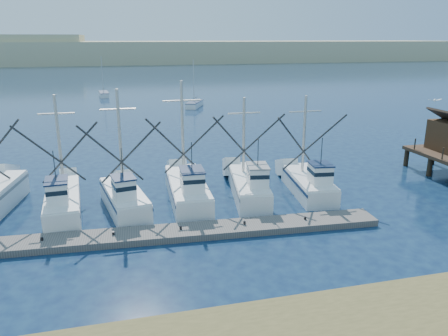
{
  "coord_description": "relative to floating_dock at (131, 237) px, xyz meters",
  "views": [
    {
      "loc": [
        -7.77,
        -19.17,
        11.61
      ],
      "look_at": [
        -0.9,
        8.0,
        3.23
      ],
      "focal_mm": 35.0,
      "sensor_mm": 36.0,
      "label": 1
    }
  ],
  "objects": [
    {
      "name": "sailboat_far",
      "position": [
        -2.26,
        68.94,
        0.29
      ],
      "size": [
        2.11,
        5.86,
        8.1
      ],
      "rotation": [
        0.0,
        0.0,
        0.08
      ],
      "color": "white",
      "rests_on": "ground"
    },
    {
      "name": "flying_gull",
      "position": [
        22.85,
        3.29,
        6.94
      ],
      "size": [
        1.09,
        0.2,
        0.2
      ],
      "color": "white",
      "rests_on": "ground"
    },
    {
      "name": "trawler_fleet",
      "position": [
        -1.02,
        5.18,
        0.77
      ],
      "size": [
        30.87,
        9.89,
        9.21
      ],
      "color": "white",
      "rests_on": "ground"
    },
    {
      "name": "sailboat_near",
      "position": [
        13.22,
        50.58,
        0.28
      ],
      "size": [
        4.12,
        6.16,
        8.1
      ],
      "rotation": [
        0.0,
        0.0,
        -0.42
      ],
      "color": "white",
      "rests_on": "ground"
    },
    {
      "name": "ground",
      "position": [
        7.34,
        -5.29,
        -0.21
      ],
      "size": [
        500.0,
        500.0,
        0.0
      ],
      "primitive_type": "plane",
      "color": "#0D1B3A",
      "rests_on": "ground"
    },
    {
      "name": "dune_ridge",
      "position": [
        7.34,
        204.71,
        4.79
      ],
      "size": [
        360.0,
        60.0,
        10.0
      ],
      "primitive_type": "cube",
      "color": "tan",
      "rests_on": "ground"
    },
    {
      "name": "floating_dock",
      "position": [
        0.0,
        0.0,
        0.0
      ],
      "size": [
        31.23,
        3.82,
        0.42
      ],
      "primitive_type": "cube",
      "rotation": [
        0.0,
        0.0,
        -0.06
      ],
      "color": "#615C57",
      "rests_on": "ground"
    }
  ]
}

